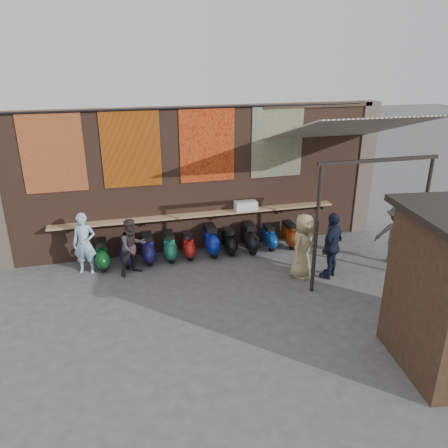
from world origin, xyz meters
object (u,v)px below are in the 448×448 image
shelf_box (246,206)px  shopper_navy (332,246)px  diner_left (84,243)px  scooter_stool_2 (148,249)px  scooter_stool_6 (229,241)px  shopper_grey (396,234)px  scooter_stool_7 (250,238)px  scooter_stool_8 (269,237)px  scooter_stool_5 (211,240)px  scooter_stool_0 (102,254)px  scooter_stool_9 (289,235)px  scooter_stool_4 (188,246)px  scooter_stool_1 (127,252)px  diner_right (133,247)px  shopper_tan (303,246)px  scooter_stool_3 (169,246)px

shelf_box → shopper_navy: 2.82m
shelf_box → shopper_navy: bearing=-57.6°
diner_left → scooter_stool_2: bearing=21.6°
scooter_stool_6 → shopper_grey: size_ratio=0.45×
scooter_stool_7 → shopper_grey: (3.52, -1.67, 0.40)m
scooter_stool_6 → scooter_stool_8: 1.20m
diner_left → scooter_stool_5: bearing=18.3°
scooter_stool_0 → scooter_stool_7: (4.05, -0.01, 0.03)m
scooter_stool_9 → scooter_stool_4: bearing=179.2°
scooter_stool_2 → scooter_stool_7: size_ratio=0.95×
scooter_stool_9 → scooter_stool_2: bearing=179.4°
scooter_stool_2 → shopper_navy: 4.82m
scooter_stool_1 → shelf_box: bearing=5.6°
scooter_stool_1 → diner_right: 0.69m
scooter_stool_4 → shopper_tan: 3.18m
scooter_stool_5 → scooter_stool_9: scooter_stool_5 is taller
scooter_stool_5 → diner_left: bearing=-175.6°
shelf_box → scooter_stool_5: (-1.09, -0.25, -0.84)m
shopper_tan → scooter_stool_5: bearing=99.5°
shelf_box → scooter_stool_9: size_ratio=0.83×
diner_left → diner_right: diner_left is taller
scooter_stool_3 → shopper_grey: bearing=-16.6°
scooter_stool_0 → scooter_stool_4: (2.30, 0.05, -0.03)m
scooter_stool_4 → scooter_stool_7: size_ratio=0.85×
scooter_stool_2 → scooter_stool_9: 4.09m
scooter_stool_5 → scooter_stool_9: bearing=-2.1°
scooter_stool_6 → scooter_stool_8: scooter_stool_6 is taller
scooter_stool_0 → scooter_stool_3: (1.77, 0.05, 0.00)m
scooter_stool_2 → scooter_stool_4: bearing=0.0°
scooter_stool_2 → scooter_stool_8: bearing=-0.1°
scooter_stool_8 → scooter_stool_9: (0.61, -0.04, 0.02)m
scooter_stool_7 → diner_left: 4.47m
scooter_stool_2 → diner_left: (-1.59, -0.21, 0.42)m
scooter_stool_5 → scooter_stool_6: size_ratio=1.20×
scooter_stool_3 → scooter_stool_5: size_ratio=0.91×
scooter_stool_3 → shopper_navy: shopper_navy is taller
scooter_stool_8 → diner_left: diner_left is taller
scooter_stool_7 → diner_right: bearing=-170.5°
shelf_box → scooter_stool_8: size_ratio=0.87×
scooter_stool_0 → scooter_stool_2: scooter_stool_2 is taller
scooter_stool_1 → shopper_grey: shopper_grey is taller
shopper_grey → shelf_box: bearing=10.8°
scooter_stool_9 → diner_right: (-4.51, -0.57, 0.38)m
diner_right → shopper_tan: size_ratio=0.89×
scooter_stool_0 → scooter_stool_1: size_ratio=1.02×
scooter_stool_2 → scooter_stool_7: 2.86m
scooter_stool_1 → diner_left: 1.13m
scooter_stool_5 → scooter_stool_2: bearing=-178.6°
scooter_stool_3 → scooter_stool_6: scooter_stool_3 is taller
scooter_stool_3 → shopper_tan: (3.07, -1.84, 0.46)m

